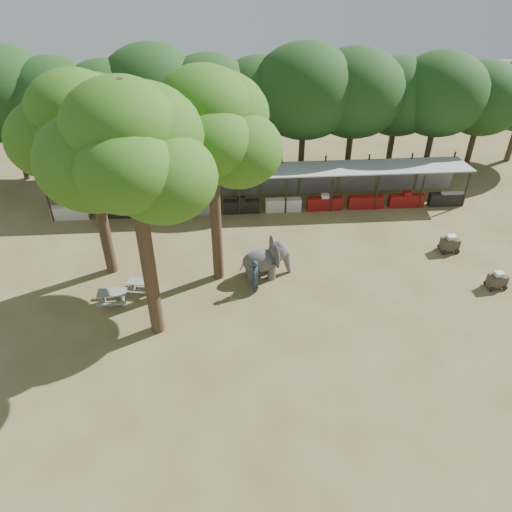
{
  "coord_description": "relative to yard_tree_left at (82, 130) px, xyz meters",
  "views": [
    {
      "loc": [
        -2.51,
        -16.03,
        17.06
      ],
      "look_at": [
        -1.0,
        5.0,
        2.0
      ],
      "focal_mm": 35.0,
      "sensor_mm": 36.0,
      "label": 1
    }
  ],
  "objects": [
    {
      "name": "yard_tree_back",
      "position": [
        6.0,
        -1.0,
        0.34
      ],
      "size": [
        7.1,
        6.9,
        11.36
      ],
      "color": "#332316",
      "rests_on": "ground"
    },
    {
      "name": "yard_tree_center",
      "position": [
        3.0,
        -5.0,
        1.01
      ],
      "size": [
        7.1,
        6.9,
        12.04
      ],
      "color": "#332316",
      "rests_on": "ground"
    },
    {
      "name": "ground",
      "position": [
        9.13,
        -7.19,
        -8.2
      ],
      "size": [
        100.0,
        100.0,
        0.0
      ],
      "primitive_type": "plane",
      "color": "brown",
      "rests_on": "ground"
    },
    {
      "name": "handler",
      "position": [
        8.1,
        -2.49,
        -7.26
      ],
      "size": [
        0.64,
        0.79,
        1.89
      ],
      "primitive_type": "imported",
      "rotation": [
        0.0,
        0.0,
        1.25
      ],
      "color": "#26384C",
      "rests_on": "ground"
    },
    {
      "name": "cart_front",
      "position": [
        21.03,
        -3.23,
        -7.7
      ],
      "size": [
        1.08,
        0.75,
        1.01
      ],
      "rotation": [
        0.0,
        0.0,
        0.07
      ],
      "color": "#372D26",
      "rests_on": "ground"
    },
    {
      "name": "yard_tree_left",
      "position": [
        0.0,
        0.0,
        0.0
      ],
      "size": [
        7.1,
        6.9,
        11.02
      ],
      "color": "#332316",
      "rests_on": "ground"
    },
    {
      "name": "cart_back",
      "position": [
        19.81,
        0.31,
        -7.66
      ],
      "size": [
        1.13,
        0.75,
        1.09
      ],
      "rotation": [
        0.0,
        0.0,
        0.02
      ],
      "color": "#372D26",
      "rests_on": "ground"
    },
    {
      "name": "picnic_table_near",
      "position": [
        0.66,
        -3.05,
        -7.72
      ],
      "size": [
        1.5,
        1.36,
        0.73
      ],
      "rotation": [
        0.0,
        0.0,
        0.03
      ],
      "color": "gray",
      "rests_on": "ground"
    },
    {
      "name": "backdrop_trees",
      "position": [
        9.13,
        11.81,
        -2.69
      ],
      "size": [
        46.46,
        5.95,
        8.33
      ],
      "color": "#332316",
      "rests_on": "ground"
    },
    {
      "name": "picnic_table_far",
      "position": [
        2.01,
        -2.19,
        -7.76
      ],
      "size": [
        1.56,
        1.46,
        0.68
      ],
      "rotation": [
        0.0,
        0.0,
        -0.19
      ],
      "color": "gray",
      "rests_on": "ground"
    },
    {
      "name": "elephant",
      "position": [
        8.78,
        -1.28,
        -7.12
      ],
      "size": [
        2.89,
        2.17,
        2.17
      ],
      "rotation": [
        0.0,
        0.0,
        0.15
      ],
      "color": "#484546",
      "rests_on": "ground"
    },
    {
      "name": "vendor_stalls",
      "position": [
        9.13,
        6.65,
        -7.02
      ],
      "size": [
        28.0,
        2.99,
        2.8
      ],
      "color": "#A1A6AA",
      "rests_on": "ground"
    }
  ]
}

